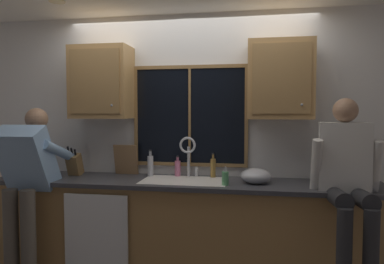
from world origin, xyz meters
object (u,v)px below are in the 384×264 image
(person_standing, at_px, (27,176))
(knife_block, at_px, (75,165))
(mixing_bowl, at_px, (256,176))
(bottle_tall_clear, at_px, (150,165))
(bottle_green_glass, at_px, (213,167))
(person_sitting_on_counter, at_px, (347,170))
(soap_dispenser, at_px, (225,178))
(cutting_board, at_px, (126,160))
(bottle_amber_small, at_px, (178,168))

(person_standing, height_order, knife_block, person_standing)
(person_standing, bearing_deg, knife_block, 59.68)
(knife_block, distance_m, mixing_bowl, 1.82)
(bottle_tall_clear, bearing_deg, person_standing, -153.72)
(bottle_green_glass, bearing_deg, knife_block, -175.05)
(person_sitting_on_counter, bearing_deg, soap_dispenser, 172.91)
(soap_dispenser, xyz_separation_m, bottle_tall_clear, (-0.78, 0.31, 0.05))
(person_standing, distance_m, cutting_board, 0.94)
(knife_block, bearing_deg, person_standing, -120.32)
(person_standing, relative_size, cutting_board, 5.11)
(person_sitting_on_counter, bearing_deg, mixing_bowl, 159.22)
(person_standing, relative_size, mixing_bowl, 5.80)
(person_standing, xyz_separation_m, knife_block, (0.25, 0.43, 0.05))
(bottle_green_glass, bearing_deg, mixing_bowl, -26.17)
(bottle_amber_small, bearing_deg, knife_block, -172.74)
(person_sitting_on_counter, relative_size, mixing_bowl, 4.55)
(mixing_bowl, height_order, bottle_green_glass, bottle_green_glass)
(person_standing, height_order, bottle_green_glass, person_standing)
(person_standing, bearing_deg, bottle_tall_clear, 26.28)
(person_sitting_on_counter, height_order, bottle_green_glass, person_sitting_on_counter)
(cutting_board, relative_size, soap_dispenser, 1.88)
(person_standing, xyz_separation_m, bottle_amber_small, (1.29, 0.56, 0.03))
(bottle_green_glass, relative_size, bottle_amber_small, 1.18)
(soap_dispenser, bearing_deg, bottle_tall_clear, 158.05)
(cutting_board, bearing_deg, knife_block, -164.98)
(cutting_board, height_order, mixing_bowl, cutting_board)
(person_sitting_on_counter, bearing_deg, cutting_board, 166.53)
(bottle_tall_clear, xyz_separation_m, bottle_amber_small, (0.27, 0.05, -0.03))
(knife_block, bearing_deg, bottle_amber_small, 7.26)
(person_standing, xyz_separation_m, soap_dispenser, (1.80, 0.19, 0.01))
(person_sitting_on_counter, xyz_separation_m, bottle_green_glass, (-1.13, 0.48, -0.08))
(person_standing, bearing_deg, soap_dispenser, 6.12)
(mixing_bowl, distance_m, bottle_green_glass, 0.46)
(mixing_bowl, bearing_deg, cutting_board, 170.71)
(person_standing, xyz_separation_m, bottle_green_glass, (1.65, 0.55, 0.04))
(knife_block, xyz_separation_m, mixing_bowl, (1.82, -0.08, -0.05))
(cutting_board, bearing_deg, bottle_tall_clear, -10.74)
(cutting_board, distance_m, soap_dispenser, 1.12)
(person_sitting_on_counter, distance_m, knife_block, 2.56)
(cutting_board, bearing_deg, bottle_green_glass, -0.77)
(bottle_green_glass, bearing_deg, bottle_amber_small, 178.18)
(person_sitting_on_counter, relative_size, bottle_tall_clear, 4.75)
(knife_block, distance_m, bottle_tall_clear, 0.78)
(person_sitting_on_counter, distance_m, bottle_amber_small, 1.57)
(bottle_green_glass, distance_m, bottle_amber_small, 0.36)
(knife_block, distance_m, bottle_green_glass, 1.41)
(cutting_board, distance_m, bottle_tall_clear, 0.29)
(knife_block, height_order, bottle_tall_clear, knife_block)
(bottle_green_glass, distance_m, bottle_tall_clear, 0.63)
(mixing_bowl, bearing_deg, person_sitting_on_counter, -20.78)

